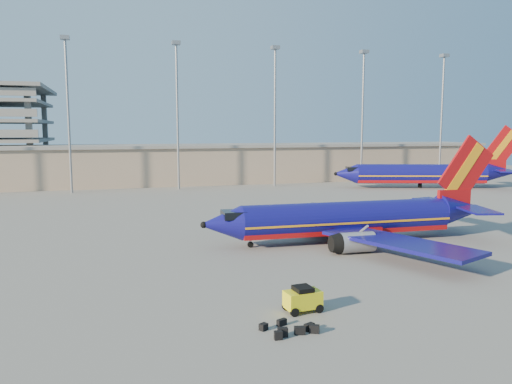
% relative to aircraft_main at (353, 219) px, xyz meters
% --- Properties ---
extents(ground, '(220.00, 220.00, 0.00)m').
position_rel_aircraft_main_xyz_m(ground, '(-6.77, 5.66, -2.39)').
color(ground, slate).
rests_on(ground, ground).
extents(terminal_building, '(122.00, 16.00, 8.50)m').
position_rel_aircraft_main_xyz_m(terminal_building, '(3.23, 63.66, 1.92)').
color(terminal_building, gray).
rests_on(terminal_building, ground).
extents(light_mast_row, '(101.60, 1.60, 28.65)m').
position_rel_aircraft_main_xyz_m(light_mast_row, '(-1.77, 51.66, 15.16)').
color(light_mast_row, gray).
rests_on(light_mast_row, ground).
extents(aircraft_main, '(33.06, 31.81, 11.20)m').
position_rel_aircraft_main_xyz_m(aircraft_main, '(0.00, 0.00, 0.00)').
color(aircraft_main, navy).
rests_on(aircraft_main, ground).
extents(aircraft_second, '(36.43, 18.63, 12.69)m').
position_rel_aircraft_main_xyz_m(aircraft_second, '(36.51, 40.12, 0.52)').
color(aircraft_second, navy).
rests_on(aircraft_second, ground).
extents(baggage_tug, '(2.48, 1.64, 1.69)m').
position_rel_aircraft_main_xyz_m(baggage_tug, '(-12.60, -17.82, -1.51)').
color(baggage_tug, yellow).
rests_on(baggage_tug, ground).
extents(luggage_pile, '(3.34, 2.29, 0.52)m').
position_rel_aircraft_main_xyz_m(luggage_pile, '(-14.50, -20.86, -2.16)').
color(luggage_pile, black).
rests_on(luggage_pile, ground).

